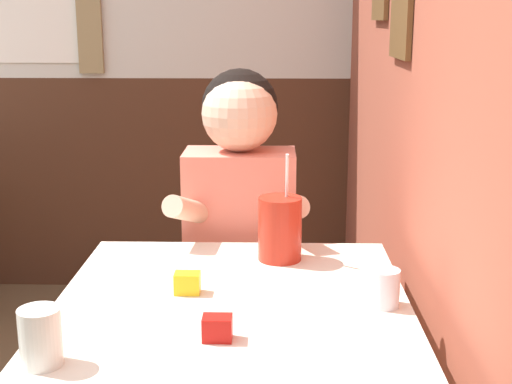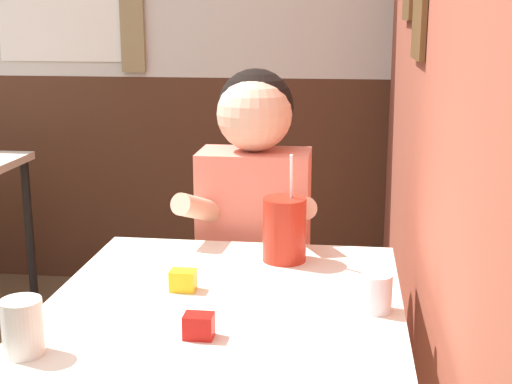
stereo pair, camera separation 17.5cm
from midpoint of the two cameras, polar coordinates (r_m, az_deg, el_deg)
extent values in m
cube|color=#9E4C38|center=(2.43, 15.32, 12.27)|extent=(0.06, 4.30, 2.70)
cube|color=brown|center=(2.16, 15.31, 13.68)|extent=(0.02, 0.28, 0.26)
cube|color=#472819|center=(3.84, -9.13, 0.91)|extent=(5.73, 0.06, 1.10)
cube|color=beige|center=(1.66, 0.54, -9.24)|extent=(0.81, 0.87, 0.04)
cylinder|color=black|center=(2.24, -7.85, -13.78)|extent=(0.04, 0.04, 0.73)
cylinder|color=black|center=(2.18, 11.71, -14.76)|extent=(0.04, 0.04, 0.73)
cylinder|color=black|center=(3.66, -16.39, -3.15)|extent=(0.04, 0.04, 0.73)
cube|color=#EA7F6B|center=(2.43, 2.01, -14.82)|extent=(0.31, 0.20, 0.46)
cube|color=#EA7F6B|center=(2.23, 2.12, -3.50)|extent=(0.34, 0.20, 0.54)
sphere|color=black|center=(2.18, 2.28, 6.81)|extent=(0.23, 0.23, 0.23)
sphere|color=beige|center=(2.15, 2.21, 6.26)|extent=(0.23, 0.23, 0.23)
cylinder|color=beige|center=(2.08, -1.93, -1.40)|extent=(0.14, 0.27, 0.15)
cylinder|color=beige|center=(2.06, 5.56, -1.65)|extent=(0.14, 0.27, 0.15)
cylinder|color=#B22819|center=(1.89, 4.93, -3.04)|extent=(0.12, 0.12, 0.17)
cylinder|color=white|center=(1.85, 5.56, 0.96)|extent=(0.01, 0.04, 0.14)
cylinder|color=silver|center=(1.61, 12.69, -7.92)|extent=(0.07, 0.07, 0.09)
cylinder|color=silver|center=(1.43, -14.85, -10.48)|extent=(0.08, 0.08, 0.11)
cube|color=#B7140F|center=(1.46, -1.14, -10.74)|extent=(0.06, 0.04, 0.05)
cube|color=yellow|center=(1.70, -2.93, -7.12)|extent=(0.06, 0.04, 0.05)
camera|label=1|loc=(0.09, -87.14, 0.70)|focal=50.00mm
camera|label=2|loc=(0.09, 92.86, -0.70)|focal=50.00mm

